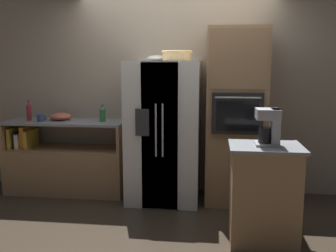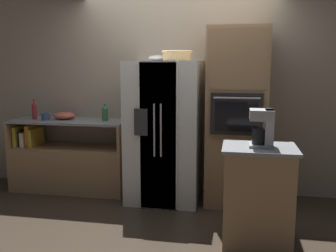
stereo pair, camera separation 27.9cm
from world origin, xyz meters
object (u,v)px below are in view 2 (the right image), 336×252
at_px(refrigerator, 165,132).
at_px(mug, 45,117).
at_px(mixing_bowl, 65,116).
at_px(wicker_basket, 177,55).
at_px(bottle_tall, 105,113).
at_px(fruit_bowl, 158,58).
at_px(wall_oven, 236,117).
at_px(bottle_short, 34,111).
at_px(coffee_maker, 264,127).

xyz_separation_m(refrigerator, mug, (-1.60, 0.05, 0.14)).
bearing_deg(mixing_bowl, mug, -145.93).
relative_size(wicker_basket, bottle_tall, 1.67).
height_order(refrigerator, fruit_bowl, fruit_bowl).
height_order(wall_oven, mixing_bowl, wall_oven).
height_order(fruit_bowl, mug, fruit_bowl).
xyz_separation_m(bottle_tall, bottle_short, (-0.97, -0.03, 0.01)).
bearing_deg(mixing_bowl, coffee_maker, -26.11).
height_order(bottle_tall, mixing_bowl, bottle_tall).
xyz_separation_m(wall_oven, fruit_bowl, (-0.94, 0.01, 0.69)).
xyz_separation_m(wall_oven, bottle_tall, (-1.66, 0.07, -0.00)).
bearing_deg(mixing_bowl, wicker_basket, -7.56).
bearing_deg(mixing_bowl, refrigerator, -7.54).
xyz_separation_m(wall_oven, mug, (-2.45, -0.01, -0.06)).
xyz_separation_m(refrigerator, coffee_maker, (1.10, -1.04, 0.26)).
xyz_separation_m(refrigerator, bottle_short, (-1.78, 0.10, 0.21)).
relative_size(wall_oven, fruit_bowl, 8.02).
xyz_separation_m(bottle_short, coffee_maker, (2.88, -1.14, 0.06)).
height_order(wall_oven, bottle_tall, wall_oven).
height_order(mug, coffee_maker, coffee_maker).
relative_size(refrigerator, coffee_maker, 5.10).
distance_m(refrigerator, fruit_bowl, 0.89).
distance_m(bottle_short, mixing_bowl, 0.40).
bearing_deg(mixing_bowl, bottle_short, -167.88).
distance_m(wicker_basket, fruit_bowl, 0.26).
relative_size(refrigerator, mug, 13.54).
distance_m(wall_oven, bottle_short, 2.64).
relative_size(wall_oven, coffee_maker, 6.25).
bearing_deg(fruit_bowl, refrigerator, -35.71).
xyz_separation_m(wall_oven, bottle_short, (-2.64, 0.04, 0.01)).
bearing_deg(mixing_bowl, bottle_tall, -5.35).
height_order(refrigerator, wicker_basket, wicker_basket).
bearing_deg(refrigerator, wicker_basket, -7.73).
distance_m(bottle_tall, coffee_maker, 2.24).
xyz_separation_m(refrigerator, wall_oven, (0.86, 0.06, 0.19)).
relative_size(fruit_bowl, mug, 2.07).
bearing_deg(fruit_bowl, wall_oven, -0.32).
bearing_deg(bottle_short, fruit_bowl, -1.30).
bearing_deg(fruit_bowl, bottle_tall, 174.73).
bearing_deg(bottle_tall, fruit_bowl, -5.27).
distance_m(wicker_basket, mixing_bowl, 1.75).
xyz_separation_m(bottle_tall, coffee_maker, (1.91, -1.17, 0.07)).
xyz_separation_m(refrigerator, bottle_tall, (-0.81, 0.13, 0.19)).
relative_size(bottle_tall, coffee_maker, 0.65).
bearing_deg(mixing_bowl, fruit_bowl, -5.31).
height_order(wicker_basket, mixing_bowl, wicker_basket).
bearing_deg(wicker_basket, bottle_tall, 171.11).
bearing_deg(coffee_maker, bottle_short, 158.41).
height_order(fruit_bowl, bottle_short, fruit_bowl).
bearing_deg(wall_oven, mixing_bowl, 176.78).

